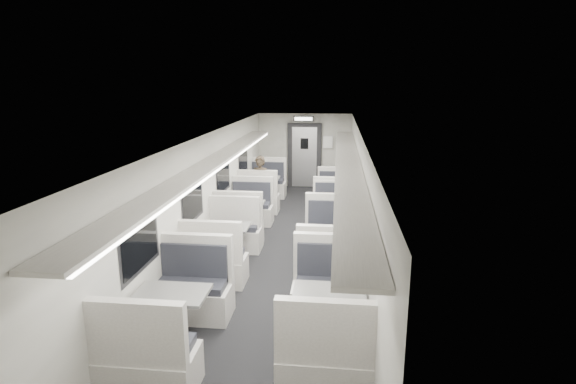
% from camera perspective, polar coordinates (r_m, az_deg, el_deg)
% --- Properties ---
extents(room, '(3.24, 12.24, 2.64)m').
position_cam_1_polar(room, '(8.85, -0.73, -0.49)').
color(room, black).
rests_on(room, ground).
extents(booth_left_a, '(1.08, 2.19, 1.17)m').
position_cam_1_polar(booth_left_a, '(12.75, -3.16, 0.21)').
color(booth_left_a, silver).
rests_on(booth_left_a, room).
extents(booth_left_b, '(1.05, 2.13, 1.14)m').
position_cam_1_polar(booth_left_b, '(10.26, -5.54, -3.28)').
color(booth_left_b, silver).
rests_on(booth_left_b, room).
extents(booth_left_c, '(1.09, 2.21, 1.18)m').
position_cam_1_polar(booth_left_c, '(8.62, -7.94, -6.62)').
color(booth_left_c, silver).
rests_on(booth_left_c, room).
extents(booth_left_d, '(1.12, 2.26, 1.21)m').
position_cam_1_polar(booth_left_d, '(6.20, -14.41, -15.42)').
color(booth_left_d, silver).
rests_on(booth_left_d, room).
extents(booth_right_a, '(0.96, 1.94, 1.04)m').
position_cam_1_polar(booth_right_a, '(12.10, 5.84, -0.80)').
color(booth_right_a, silver).
rests_on(booth_right_a, room).
extents(booth_right_b, '(1.03, 2.08, 1.11)m').
position_cam_1_polar(booth_right_b, '(10.33, 5.73, -3.22)').
color(booth_right_b, silver).
rests_on(booth_right_b, room).
extents(booth_right_c, '(1.11, 2.26, 1.21)m').
position_cam_1_polar(booth_right_c, '(8.30, 5.55, -7.33)').
color(booth_right_c, silver).
rests_on(booth_right_c, room).
extents(booth_right_d, '(1.11, 2.26, 1.21)m').
position_cam_1_polar(booth_right_d, '(6.06, 5.18, -15.77)').
color(booth_right_d, silver).
rests_on(booth_right_d, room).
extents(passenger, '(0.64, 0.52, 1.53)m').
position_cam_1_polar(passenger, '(11.73, -3.55, 0.88)').
color(passenger, black).
rests_on(passenger, room).
extents(window_a, '(0.02, 1.18, 0.84)m').
position_cam_1_polar(window_a, '(12.35, -5.69, 4.26)').
color(window_a, black).
rests_on(window_a, room).
extents(window_b, '(0.02, 1.18, 0.84)m').
position_cam_1_polar(window_b, '(10.24, -8.21, 2.20)').
color(window_b, black).
rests_on(window_b, room).
extents(window_c, '(0.02, 1.18, 0.84)m').
position_cam_1_polar(window_c, '(8.19, -12.00, -0.90)').
color(window_c, black).
rests_on(window_c, room).
extents(window_d, '(0.02, 1.18, 0.84)m').
position_cam_1_polar(window_d, '(6.23, -18.27, -6.01)').
color(window_d, black).
rests_on(window_d, room).
extents(luggage_rack_left, '(0.46, 10.40, 0.09)m').
position_cam_1_polar(luggage_rack_left, '(8.65, -9.22, 3.85)').
color(luggage_rack_left, silver).
rests_on(luggage_rack_left, room).
extents(luggage_rack_right, '(0.46, 10.40, 0.09)m').
position_cam_1_polar(luggage_rack_right, '(8.34, 7.52, 3.54)').
color(luggage_rack_right, silver).
rests_on(luggage_rack_right, room).
extents(vestibule_door, '(1.10, 0.13, 2.10)m').
position_cam_1_polar(vestibule_door, '(14.67, 2.10, 4.61)').
color(vestibule_door, black).
rests_on(vestibule_door, room).
extents(exit_sign, '(0.62, 0.12, 0.16)m').
position_cam_1_polar(exit_sign, '(14.04, 1.99, 9.29)').
color(exit_sign, black).
rests_on(exit_sign, room).
extents(wall_notice, '(0.32, 0.02, 0.40)m').
position_cam_1_polar(wall_notice, '(14.56, 5.07, 6.32)').
color(wall_notice, white).
rests_on(wall_notice, room).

